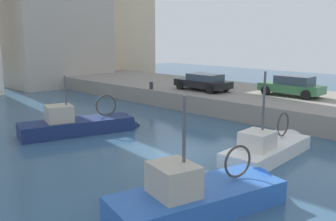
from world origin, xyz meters
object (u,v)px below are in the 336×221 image
mooring_bollard_mid (151,85)px  fishing_boat_white (271,153)px  fishing_boat_navy (83,131)px  parked_car_black (203,82)px  parked_car_green (292,86)px  fishing_boat_blue (207,205)px

mooring_bollard_mid → fishing_boat_white: bearing=-110.3°
fishing_boat_navy → fishing_boat_white: size_ratio=1.16×
fishing_boat_navy → parked_car_black: (10.82, 0.36, 1.74)m
fishing_boat_white → parked_car_black: fishing_boat_white is taller
parked_car_green → mooring_bollard_mid: 10.34m
parked_car_green → parked_car_black: 6.38m
fishing_boat_navy → fishing_boat_blue: fishing_boat_blue is taller
fishing_boat_white → parked_car_black: (7.12, 9.85, 1.75)m
fishing_boat_blue → mooring_bollard_mid: bearing=52.7°
fishing_boat_navy → parked_car_green: bearing=-23.3°
parked_car_green → parked_car_black: (-2.22, 5.99, -0.05)m
fishing_boat_blue → parked_car_green: (15.49, 5.18, 1.80)m
fishing_boat_white → mooring_bollard_mid: fishing_boat_white is taller
fishing_boat_white → fishing_boat_blue: 6.29m
fishing_boat_navy → mooring_bollard_mid: (8.58, 3.70, 1.36)m
fishing_boat_white → fishing_boat_blue: (-6.16, -1.32, 0.01)m
fishing_boat_navy → fishing_boat_blue: size_ratio=1.07×
parked_car_black → fishing_boat_blue: bearing=-139.9°
fishing_boat_blue → mooring_bollard_mid: 18.27m
fishing_boat_white → fishing_boat_blue: fishing_boat_white is taller
parked_car_black → mooring_bollard_mid: 4.04m
fishing_boat_navy → mooring_bollard_mid: size_ratio=12.86×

